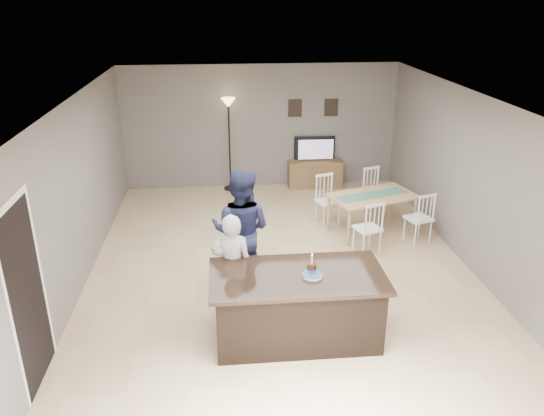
{
  "coord_description": "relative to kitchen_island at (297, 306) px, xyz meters",
  "views": [
    {
      "loc": [
        -0.86,
        -7.42,
        4.09
      ],
      "look_at": [
        -0.17,
        -0.3,
        1.17
      ],
      "focal_mm": 35.0,
      "sensor_mm": 36.0,
      "label": 1
    }
  ],
  "objects": [
    {
      "name": "kitchen_island",
      "position": [
        0.0,
        0.0,
        0.0
      ],
      "size": [
        2.15,
        1.1,
        0.9
      ],
      "color": "black",
      "rests_on": "floor"
    },
    {
      "name": "doorway",
      "position": [
        -2.99,
        -0.5,
        0.8
      ],
      "size": [
        0.0,
        2.1,
        2.65
      ],
      "color": "black",
      "rests_on": "floor"
    },
    {
      "name": "floor",
      "position": [
        0.0,
        1.8,
        -0.45
      ],
      "size": [
        8.0,
        8.0,
        0.0
      ],
      "primitive_type": "plane",
      "color": "tan",
      "rests_on": "ground"
    },
    {
      "name": "television",
      "position": [
        1.2,
        5.64,
        0.41
      ],
      "size": [
        0.91,
        0.12,
        0.53
      ],
      "primitive_type": "imported",
      "rotation": [
        0.0,
        0.0,
        3.14
      ],
      "color": "black",
      "rests_on": "tv_console"
    },
    {
      "name": "tv_console",
      "position": [
        1.2,
        5.57,
        -0.15
      ],
      "size": [
        1.2,
        0.4,
        0.6
      ],
      "primitive_type": "cube",
      "color": "brown",
      "rests_on": "floor"
    },
    {
      "name": "dining_table",
      "position": [
        1.8,
        3.05,
        0.14
      ],
      "size": [
        1.92,
        2.09,
        0.93
      ],
      "rotation": [
        0.0,
        0.0,
        0.32
      ],
      "color": "tan",
      "rests_on": "floor"
    },
    {
      "name": "plate_stack",
      "position": [
        0.17,
        -0.07,
        0.47
      ],
      "size": [
        0.25,
        0.25,
        0.04
      ],
      "color": "white",
      "rests_on": "kitchen_island"
    },
    {
      "name": "tv_screen_glow",
      "position": [
        1.2,
        5.56,
        0.42
      ],
      "size": [
        0.78,
        0.0,
        0.78
      ],
      "primitive_type": "plane",
      "rotation": [
        1.57,
        0.0,
        3.14
      ],
      "color": "#CD4F16",
      "rests_on": "tv_console"
    },
    {
      "name": "floor_lamp",
      "position": [
        -0.7,
        5.59,
        1.12
      ],
      "size": [
        0.3,
        0.3,
        2.03
      ],
      "color": "black",
      "rests_on": "floor"
    },
    {
      "name": "birthday_cake",
      "position": [
        0.18,
        0.06,
        0.5
      ],
      "size": [
        0.16,
        0.16,
        0.24
      ],
      "color": "gold",
      "rests_on": "kitchen_island"
    },
    {
      "name": "picture_frames",
      "position": [
        1.15,
        5.78,
        1.3
      ],
      "size": [
        1.1,
        0.02,
        0.38
      ],
      "color": "black",
      "rests_on": "room_shell"
    },
    {
      "name": "man",
      "position": [
        -0.63,
        1.29,
        0.47
      ],
      "size": [
        1.08,
        0.96,
        1.85
      ],
      "primitive_type": "imported",
      "rotation": [
        0.0,
        0.0,
        2.79
      ],
      "color": "#1C203E",
      "rests_on": "floor"
    },
    {
      "name": "room_shell",
      "position": [
        0.0,
        1.8,
        1.22
      ],
      "size": [
        8.0,
        8.0,
        8.0
      ],
      "color": "slate",
      "rests_on": "floor"
    },
    {
      "name": "woman",
      "position": [
        -0.79,
        0.55,
        0.29
      ],
      "size": [
        0.59,
        0.43,
        1.49
      ],
      "primitive_type": "imported",
      "rotation": [
        0.0,
        0.0,
        3.0
      ],
      "color": "#B3B3B8",
      "rests_on": "floor"
    }
  ]
}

